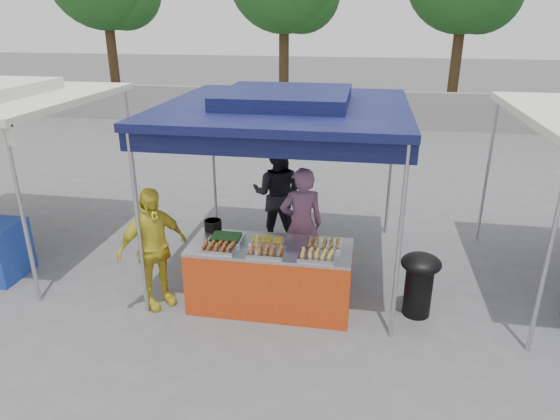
% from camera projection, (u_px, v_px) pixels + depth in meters
% --- Properties ---
extents(ground_plane, '(80.00, 80.00, 0.00)m').
position_uv_depth(ground_plane, '(272.00, 301.00, 6.50)').
color(ground_plane, '#545356').
extents(back_wall, '(40.00, 0.25, 1.20)m').
position_uv_depth(back_wall, '(335.00, 108.00, 16.36)').
color(back_wall, slate).
rests_on(back_wall, ground_plane).
extents(main_canopy, '(3.20, 3.20, 2.57)m').
position_uv_depth(main_canopy, '(285.00, 106.00, 6.52)').
color(main_canopy, '#AFAEB5').
rests_on(main_canopy, ground_plane).
extents(vendor_table, '(2.00, 0.80, 0.85)m').
position_uv_depth(vendor_table, '(270.00, 276.00, 6.25)').
color(vendor_table, '#B43710').
rests_on(vendor_table, ground_plane).
extents(food_tray_fl, '(0.42, 0.30, 0.07)m').
position_uv_depth(food_tray_fl, '(218.00, 248.00, 5.98)').
color(food_tray_fl, '#BABABF').
rests_on(food_tray_fl, vendor_table).
extents(food_tray_fm, '(0.42, 0.30, 0.07)m').
position_uv_depth(food_tray_fm, '(266.00, 252.00, 5.87)').
color(food_tray_fm, '#BABABF').
rests_on(food_tray_fm, vendor_table).
extents(food_tray_fr, '(0.42, 0.30, 0.07)m').
position_uv_depth(food_tray_fr, '(317.00, 256.00, 5.77)').
color(food_tray_fr, '#BABABF').
rests_on(food_tray_fr, vendor_table).
extents(food_tray_bl, '(0.42, 0.30, 0.07)m').
position_uv_depth(food_tray_bl, '(226.00, 238.00, 6.22)').
color(food_tray_bl, '#BABABF').
rests_on(food_tray_bl, vendor_table).
extents(food_tray_bm, '(0.42, 0.30, 0.07)m').
position_uv_depth(food_tray_bm, '(268.00, 241.00, 6.16)').
color(food_tray_bm, '#BABABF').
rests_on(food_tray_bm, vendor_table).
extents(food_tray_br, '(0.42, 0.30, 0.07)m').
position_uv_depth(food_tray_br, '(324.00, 244.00, 6.05)').
color(food_tray_br, '#BABABF').
rests_on(food_tray_br, vendor_table).
extents(cooking_pot, '(0.23, 0.23, 0.13)m').
position_uv_depth(cooking_pot, '(213.00, 225.00, 6.53)').
color(cooking_pot, black).
rests_on(cooking_pot, vendor_table).
extents(skewer_cup, '(0.07, 0.07, 0.09)m').
position_uv_depth(skewer_cup, '(257.00, 253.00, 5.82)').
color(skewer_cup, '#AFAEB5').
rests_on(skewer_cup, vendor_table).
extents(wok_burner, '(0.49, 0.49, 0.82)m').
position_uv_depth(wok_burner, '(419.00, 279.00, 6.07)').
color(wok_burner, black).
rests_on(wok_burner, ground_plane).
extents(crate_left, '(0.51, 0.36, 0.31)m').
position_uv_depth(crate_left, '(244.00, 267.00, 7.07)').
color(crate_left, '#122897').
rests_on(crate_left, ground_plane).
extents(crate_right, '(0.48, 0.33, 0.29)m').
position_uv_depth(crate_right, '(289.00, 278.00, 6.79)').
color(crate_right, '#122897').
rests_on(crate_right, ground_plane).
extents(crate_stacked, '(0.47, 0.33, 0.28)m').
position_uv_depth(crate_stacked, '(290.00, 259.00, 6.69)').
color(crate_stacked, '#122897').
rests_on(crate_stacked, crate_right).
extents(vendor_woman, '(0.69, 0.56, 1.63)m').
position_uv_depth(vendor_woman, '(301.00, 225.00, 6.79)').
color(vendor_woman, '#805172').
rests_on(vendor_woman, ground_plane).
extents(helper_man, '(0.86, 0.69, 1.69)m').
position_uv_depth(helper_man, '(277.00, 194.00, 7.88)').
color(helper_man, black).
rests_on(helper_man, ground_plane).
extents(customer_person, '(0.89, 0.96, 1.58)m').
position_uv_depth(customer_person, '(153.00, 249.00, 6.16)').
color(customer_person, gold).
rests_on(customer_person, ground_plane).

